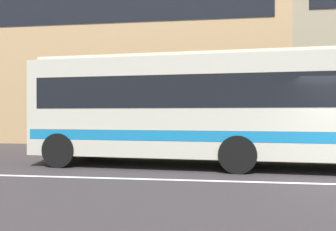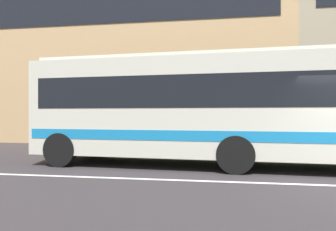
# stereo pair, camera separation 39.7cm
# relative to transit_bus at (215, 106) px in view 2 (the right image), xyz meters

# --- Properties ---
(hedge_row_far) EXTENTS (20.24, 1.10, 1.14)m
(hedge_row_far) POSITION_rel_transit_bus_xyz_m (4.46, 3.61, -1.23)
(hedge_row_far) COLOR #2E551F
(hedge_row_far) RESTS_ON ground_plane
(apartment_block_left) EXTENTS (20.46, 9.90, 12.94)m
(apartment_block_left) POSITION_rel_transit_bus_xyz_m (-6.57, 11.31, 4.67)
(apartment_block_left) COLOR tan
(apartment_block_left) RESTS_ON ground_plane
(transit_bus) EXTENTS (11.00, 3.28, 3.27)m
(transit_bus) POSITION_rel_transit_bus_xyz_m (0.00, 0.00, 0.00)
(transit_bus) COLOR beige
(transit_bus) RESTS_ON ground_plane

